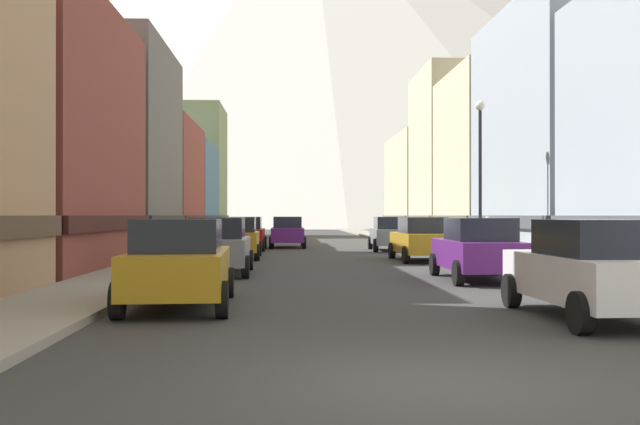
{
  "coord_description": "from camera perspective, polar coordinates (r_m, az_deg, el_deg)",
  "views": [
    {
      "loc": [
        -1.65,
        -7.74,
        1.85
      ],
      "look_at": [
        -0.08,
        25.79,
        1.99
      ],
      "focal_mm": 40.18,
      "sensor_mm": 36.0,
      "label": 1
    }
  ],
  "objects": [
    {
      "name": "storefront_right_4",
      "position": [
        50.91,
        12.22,
        4.15
      ],
      "size": [
        8.1,
        8.59,
        11.84
      ],
      "color": "beige",
      "rests_on": "ground"
    },
    {
      "name": "car_right_0",
      "position": [
        13.64,
        20.94,
        -4.22
      ],
      "size": [
        2.1,
        4.42,
        1.78
      ],
      "color": "silver",
      "rests_on": "ground"
    },
    {
      "name": "car_driving_0",
      "position": [
        41.39,
        -2.6,
        -1.55
      ],
      "size": [
        2.06,
        4.4,
        1.78
      ],
      "color": "#591E72",
      "rests_on": "ground"
    },
    {
      "name": "potted_plant_0",
      "position": [
        28.58,
        14.97,
        -2.84
      ],
      "size": [
        0.51,
        0.51,
        0.83
      ],
      "color": "brown",
      "rests_on": "sidewalk_right"
    },
    {
      "name": "storefront_left_5",
      "position": [
        67.35,
        -10.32,
        3.09
      ],
      "size": [
        6.51,
        8.58,
        11.87
      ],
      "color": "#8C9966",
      "rests_on": "ground"
    },
    {
      "name": "storefront_right_3",
      "position": [
        42.34,
        16.49,
        3.76
      ],
      "size": [
        9.73,
        8.97,
        9.92
      ],
      "color": "beige",
      "rests_on": "ground"
    },
    {
      "name": "car_right_3",
      "position": [
        37.73,
        5.63,
        -1.68
      ],
      "size": [
        2.19,
        4.46,
        1.78
      ],
      "color": "slate",
      "rests_on": "ground"
    },
    {
      "name": "sidewalk_right",
      "position": [
        43.5,
        7.8,
        -2.57
      ],
      "size": [
        2.5,
        100.0,
        0.15
      ],
      "primitive_type": "cube",
      "color": "gray",
      "rests_on": "ground"
    },
    {
      "name": "storefront_right_5",
      "position": [
        61.58,
        9.36,
        1.91
      ],
      "size": [
        7.65,
        12.59,
        8.62
      ],
      "color": "beige",
      "rests_on": "ground"
    },
    {
      "name": "storefront_right_2",
      "position": [
        32.58,
        20.62,
        5.57
      ],
      "size": [
        7.64,
        10.61,
        10.62
      ],
      "color": "#99A5B2",
      "rests_on": "ground"
    },
    {
      "name": "car_right_1",
      "position": [
        20.88,
        12.47,
        -2.84
      ],
      "size": [
        2.12,
        4.43,
        1.78
      ],
      "color": "#591E72",
      "rests_on": "ground"
    },
    {
      "name": "car_left_2",
      "position": [
        30.97,
        -6.65,
        -1.99
      ],
      "size": [
        2.11,
        4.42,
        1.78
      ],
      "color": "#B28419",
      "rests_on": "ground"
    },
    {
      "name": "ground_plane",
      "position": [
        8.13,
        9.37,
        -13.4
      ],
      "size": [
        400.0,
        400.0,
        0.0
      ],
      "primitive_type": "plane",
      "color": "#363636"
    },
    {
      "name": "storefront_left_3",
      "position": [
        47.09,
        -14.01,
        2.1
      ],
      "size": [
        7.1,
        10.6,
        7.82
      ],
      "color": "brown",
      "rests_on": "ground"
    },
    {
      "name": "car_left_1",
      "position": [
        22.74,
        -8.1,
        -2.63
      ],
      "size": [
        2.11,
        4.42,
        1.78
      ],
      "color": "slate",
      "rests_on": "ground"
    },
    {
      "name": "streetlamp_right",
      "position": [
        26.59,
        12.64,
        4.38
      ],
      "size": [
        0.36,
        0.36,
        5.86
      ],
      "color": "black",
      "rests_on": "sidewalk_right"
    },
    {
      "name": "car_left_3",
      "position": [
        38.27,
        -5.9,
        -1.66
      ],
      "size": [
        2.06,
        4.4,
        1.78
      ],
      "color": "#9E1111",
      "rests_on": "ground"
    },
    {
      "name": "storefront_left_2",
      "position": [
        36.8,
        -16.93,
        4.57
      ],
      "size": [
        6.67,
        10.0,
        10.2
      ],
      "color": "#66605B",
      "rests_on": "ground"
    },
    {
      "name": "car_left_0",
      "position": [
        14.64,
        -11.13,
        -3.96
      ],
      "size": [
        2.23,
        4.48,
        1.78
      ],
      "color": "#B28419",
      "rests_on": "ground"
    },
    {
      "name": "car_right_2",
      "position": [
        29.28,
        8.06,
        -2.09
      ],
      "size": [
        2.13,
        4.43,
        1.78
      ],
      "color": "#B28419",
      "rests_on": "ground"
    },
    {
      "name": "pedestrian_0",
      "position": [
        28.86,
        13.22,
        -2.07
      ],
      "size": [
        0.36,
        0.36,
        1.68
      ],
      "color": "brown",
      "rests_on": "sidewalk_right"
    },
    {
      "name": "storefront_left_4",
      "position": [
        57.74,
        -11.57,
        1.52
      ],
      "size": [
        6.45,
        10.66,
        7.52
      ],
      "color": "slate",
      "rests_on": "ground"
    },
    {
      "name": "mountain_backdrop",
      "position": [
        275.0,
        -0.94,
        12.85
      ],
      "size": [
        348.21,
        348.21,
        128.21
      ],
      "primitive_type": "cone",
      "color": "silver",
      "rests_on": "ground"
    },
    {
      "name": "sidewalk_left",
      "position": [
        43.02,
        -8.82,
        -2.6
      ],
      "size": [
        2.5,
        100.0,
        0.15
      ],
      "primitive_type": "cube",
      "color": "gray",
      "rests_on": "ground"
    }
  ]
}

